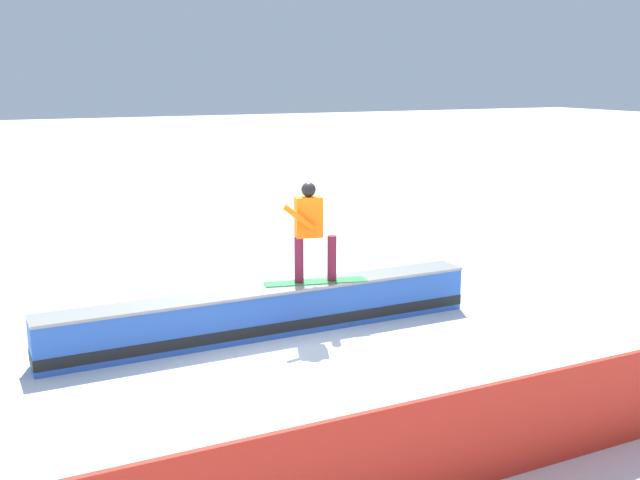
{
  "coord_description": "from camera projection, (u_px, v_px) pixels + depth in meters",
  "views": [
    {
      "loc": [
        3.89,
        10.16,
        3.83
      ],
      "look_at": [
        -0.4,
        0.99,
        1.62
      ],
      "focal_mm": 42.66,
      "sensor_mm": 36.0,
      "label": 1
    }
  ],
  "objects": [
    {
      "name": "ground_plane",
      "position": [
        268.0,
        334.0,
        11.42
      ],
      "size": [
        120.0,
        120.0,
        0.0
      ],
      "primitive_type": "plane",
      "color": "white"
    },
    {
      "name": "safety_fence",
      "position": [
        458.0,
        442.0,
        7.02
      ],
      "size": [
        8.29,
        0.27,
        1.01
      ],
      "primitive_type": "cube",
      "rotation": [
        0.0,
        0.0,
        0.03
      ],
      "color": "red",
      "rests_on": "ground_plane"
    },
    {
      "name": "grind_box",
      "position": [
        268.0,
        314.0,
        11.35
      ],
      "size": [
        6.73,
        0.74,
        0.72
      ],
      "color": "blue",
      "rests_on": "ground_plane"
    },
    {
      "name": "snowboarder",
      "position": [
        311.0,
        229.0,
        11.42
      ],
      "size": [
        1.6,
        0.63,
        1.54
      ],
      "color": "#318C48",
      "rests_on": "grind_box"
    }
  ]
}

